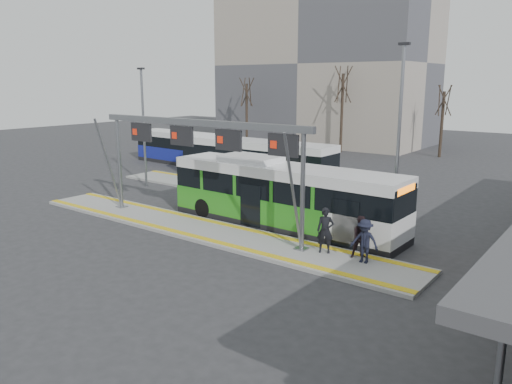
# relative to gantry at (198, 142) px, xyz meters

# --- Properties ---
(ground) EXTENTS (120.00, 120.00, 0.00)m
(ground) POSITION_rel_gantry_xyz_m (0.35, -0.25, -4.30)
(ground) COLOR #2D2D30
(ground) RESTS_ON ground
(platform_main) EXTENTS (22.00, 3.00, 0.15)m
(platform_main) POSITION_rel_gantry_xyz_m (0.35, -0.25, -4.22)
(platform_main) COLOR gray
(platform_main) RESTS_ON ground
(platform_second) EXTENTS (20.00, 3.00, 0.15)m
(platform_second) POSITION_rel_gantry_xyz_m (-3.65, 7.75, -4.22)
(platform_second) COLOR gray
(platform_second) RESTS_ON ground
(tactile_main) EXTENTS (22.00, 2.65, 0.02)m
(tactile_main) POSITION_rel_gantry_xyz_m (0.35, -0.25, -4.14)
(tactile_main) COLOR yellow
(tactile_main) RESTS_ON platform_main
(tactile_second) EXTENTS (20.00, 0.35, 0.02)m
(tactile_second) POSITION_rel_gantry_xyz_m (-3.65, 8.90, -4.14)
(tactile_second) COLOR yellow
(tactile_second) RESTS_ON platform_second
(gantry) EXTENTS (13.00, 1.68, 5.20)m
(gantry) POSITION_rel_gantry_xyz_m (0.00, 0.00, 0.00)
(gantry) COLOR slate
(gantry) RESTS_ON platform_main
(apartment_block) EXTENTS (24.50, 12.50, 18.40)m
(apartment_block) POSITION_rel_gantry_xyz_m (-13.65, 35.75, 4.91)
(apartment_block) COLOR gray
(apartment_block) RESTS_ON ground
(hero_bus) EXTENTS (12.45, 2.83, 3.41)m
(hero_bus) POSITION_rel_gantry_xyz_m (3.02, 2.74, -2.74)
(hero_bus) COLOR black
(hero_bus) RESTS_ON ground
(bg_bus_green) EXTENTS (12.11, 2.62, 3.02)m
(bg_bus_green) POSITION_rel_gantry_xyz_m (-4.90, 10.87, -2.81)
(bg_bus_green) COLOR black
(bg_bus_green) RESTS_ON ground
(bg_bus_blue) EXTENTS (10.72, 2.82, 2.77)m
(bg_bus_blue) POSITION_rel_gantry_xyz_m (-14.59, 13.60, -2.93)
(bg_bus_blue) COLOR black
(bg_bus_blue) RESTS_ON ground
(passenger_a) EXTENTS (0.82, 0.70, 1.90)m
(passenger_a) POSITION_rel_gantry_xyz_m (6.83, 0.29, -3.20)
(passenger_a) COLOR black
(passenger_a) RESTS_ON platform_main
(passenger_b) EXTENTS (1.07, 1.04, 1.73)m
(passenger_b) POSITION_rel_gantry_xyz_m (8.30, 0.63, -3.28)
(passenger_b) COLOR black
(passenger_b) RESTS_ON platform_main
(passenger_c) EXTENTS (1.16, 0.71, 1.75)m
(passenger_c) POSITION_rel_gantry_xyz_m (8.63, 0.20, -3.28)
(passenger_c) COLOR black
(passenger_c) RESTS_ON platform_main
(tree_left) EXTENTS (1.40, 1.40, 8.92)m
(tree_left) POSITION_rel_gantry_xyz_m (-7.50, 28.62, 2.47)
(tree_left) COLOR #382B21
(tree_left) RESTS_ON ground
(tree_mid) EXTENTS (1.40, 1.40, 7.03)m
(tree_mid) POSITION_rel_gantry_xyz_m (1.70, 31.31, 1.03)
(tree_mid) COLOR #382B21
(tree_mid) RESTS_ON ground
(tree_far) EXTENTS (1.40, 1.40, 7.78)m
(tree_far) POSITION_rel_gantry_xyz_m (-18.74, 27.30, 1.60)
(tree_far) COLOR #382B21
(tree_far) RESTS_ON ground
(lamp_west) EXTENTS (0.50, 0.25, 7.99)m
(lamp_west) POSITION_rel_gantry_xyz_m (-9.99, 5.10, -0.06)
(lamp_west) COLOR slate
(lamp_west) RESTS_ON ground
(lamp_east) EXTENTS (0.50, 0.25, 8.81)m
(lamp_east) POSITION_rel_gantry_xyz_m (7.69, 5.45, 0.35)
(lamp_east) COLOR slate
(lamp_east) RESTS_ON ground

